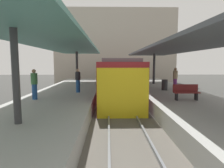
{
  "coord_description": "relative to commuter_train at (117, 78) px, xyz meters",
  "views": [
    {
      "loc": [
        -0.75,
        -11.3,
        3.03
      ],
      "look_at": [
        -0.45,
        3.25,
        1.46
      ],
      "focal_mm": 30.89,
      "sensor_mm": 36.0,
      "label": 1
    }
  ],
  "objects": [
    {
      "name": "litter_bin",
      "position": [
        3.53,
        -2.47,
        -0.33
      ],
      "size": [
        0.44,
        0.44,
        0.8
      ],
      "primitive_type": "cylinder",
      "color": "#2D2D30",
      "rests_on": "platform_right"
    },
    {
      "name": "canopy_left",
      "position": [
        -3.8,
        -4.17,
        2.47
      ],
      "size": [
        4.18,
        21.0,
        3.32
      ],
      "color": "#333335",
      "rests_on": "platform_left"
    },
    {
      "name": "track_ballast",
      "position": [
        0.0,
        -5.57,
        -1.63
      ],
      "size": [
        3.2,
        28.0,
        0.2
      ],
      "primitive_type": "cube",
      "color": "#59544C",
      "rests_on": "ground_plane"
    },
    {
      "name": "passenger_far_end",
      "position": [
        4.39,
        -2.28,
        0.15
      ],
      "size": [
        0.36,
        0.36,
        1.69
      ],
      "color": "#7A337A",
      "rests_on": "platform_right"
    },
    {
      "name": "platform_left",
      "position": [
        -3.8,
        -5.57,
        -1.23
      ],
      "size": [
        4.4,
        28.0,
        1.0
      ],
      "primitive_type": "cube",
      "color": "#9E9E99",
      "rests_on": "ground_plane"
    },
    {
      "name": "rail_far_side",
      "position": [
        0.72,
        -5.57,
        -1.46
      ],
      "size": [
        0.08,
        28.0,
        0.14
      ],
      "primitive_type": "cube",
      "color": "slate",
      "rests_on": "track_ballast"
    },
    {
      "name": "canopy_right",
      "position": [
        3.8,
        -4.17,
        2.26
      ],
      "size": [
        4.18,
        21.0,
        3.11
      ],
      "color": "#333335",
      "rests_on": "platform_right"
    },
    {
      "name": "station_building_backdrop",
      "position": [
        0.34,
        14.43,
        3.77
      ],
      "size": [
        18.0,
        6.0,
        11.0
      ],
      "primitive_type": "cube",
      "color": "#A89E8E",
      "rests_on": "ground_plane"
    },
    {
      "name": "passenger_mid_platform",
      "position": [
        -2.86,
        -3.48,
        0.13
      ],
      "size": [
        0.36,
        0.36,
        1.65
      ],
      "color": "navy",
      "rests_on": "platform_left"
    },
    {
      "name": "ground_plane",
      "position": [
        0.0,
        -5.57,
        -1.73
      ],
      "size": [
        80.0,
        80.0,
        0.0
      ],
      "primitive_type": "plane",
      "color": "#383835"
    },
    {
      "name": "commuter_train",
      "position": [
        0.0,
        0.0,
        0.0
      ],
      "size": [
        2.78,
        14.46,
        3.1
      ],
      "color": "maroon",
      "rests_on": "track_ballast"
    },
    {
      "name": "platform_bench",
      "position": [
        3.56,
        -6.41,
        -0.26
      ],
      "size": [
        1.4,
        0.41,
        0.86
      ],
      "color": "black",
      "rests_on": "platform_right"
    },
    {
      "name": "platform_right",
      "position": [
        3.8,
        -5.57,
        -1.23
      ],
      "size": [
        4.4,
        28.0,
        1.0
      ],
      "primitive_type": "cube",
      "color": "#9E9E99",
      "rests_on": "ground_plane"
    },
    {
      "name": "rail_near_side",
      "position": [
        -0.72,
        -5.57,
        -1.46
      ],
      "size": [
        0.08,
        28.0,
        0.14
      ],
      "primitive_type": "cube",
      "color": "slate",
      "rests_on": "track_ballast"
    },
    {
      "name": "passenger_near_bench",
      "position": [
        -4.89,
        -6.06,
        0.16
      ],
      "size": [
        0.36,
        0.36,
        1.7
      ],
      "color": "navy",
      "rests_on": "platform_left"
    }
  ]
}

